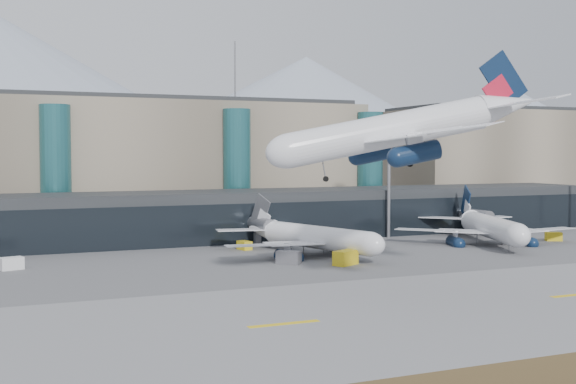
% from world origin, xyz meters
% --- Properties ---
extents(ground, '(900.00, 900.00, 0.00)m').
position_xyz_m(ground, '(0.00, 0.00, 0.00)').
color(ground, '#515154').
rests_on(ground, ground).
extents(runway_strip, '(400.00, 40.00, 0.04)m').
position_xyz_m(runway_strip, '(0.00, -15.00, 0.02)').
color(runway_strip, slate).
rests_on(runway_strip, ground).
extents(runway_markings, '(128.00, 1.00, 0.02)m').
position_xyz_m(runway_markings, '(-0.00, -15.00, 0.05)').
color(runway_markings, gold).
rests_on(runway_markings, ground).
extents(concourse, '(170.00, 27.00, 10.00)m').
position_xyz_m(concourse, '(-0.02, 57.73, 4.97)').
color(concourse, black).
rests_on(concourse, ground).
extents(terminal_main, '(130.00, 30.00, 31.00)m').
position_xyz_m(terminal_main, '(-25.00, 90.00, 15.44)').
color(terminal_main, gray).
rests_on(terminal_main, ground).
extents(terminal_east, '(70.00, 30.00, 31.00)m').
position_xyz_m(terminal_east, '(95.00, 90.00, 15.44)').
color(terminal_east, gray).
rests_on(terminal_east, ground).
extents(teal_towers, '(116.40, 19.40, 46.00)m').
position_xyz_m(teal_towers, '(-14.99, 74.01, 14.01)').
color(teal_towers, '#225C61').
rests_on(teal_towers, ground).
extents(mountain_ridge, '(910.00, 400.00, 110.00)m').
position_xyz_m(mountain_ridge, '(15.97, 380.00, 45.74)').
color(mountain_ridge, gray).
rests_on(mountain_ridge, ground).
extents(lightmast_mid, '(3.00, 1.20, 25.60)m').
position_xyz_m(lightmast_mid, '(30.00, 48.00, 14.42)').
color(lightmast_mid, slate).
rests_on(lightmast_mid, ground).
extents(hero_jet, '(38.35, 38.05, 12.41)m').
position_xyz_m(hero_jet, '(2.44, -4.52, 22.34)').
color(hero_jet, silver).
rests_on(hero_jet, ground).
extents(jet_parked_mid, '(33.87, 35.74, 11.48)m').
position_xyz_m(jet_parked_mid, '(3.42, 32.37, 4.34)').
color(jet_parked_mid, silver).
rests_on(jet_parked_mid, ground).
extents(jet_parked_right, '(36.14, 38.42, 12.35)m').
position_xyz_m(jet_parked_right, '(43.07, 32.47, 4.67)').
color(jet_parked_right, silver).
rests_on(jet_parked_right, ground).
extents(veh_a, '(3.80, 2.82, 1.91)m').
position_xyz_m(veh_a, '(-45.19, 33.80, 0.95)').
color(veh_a, silver).
rests_on(veh_a, ground).
extents(veh_b, '(2.32, 3.13, 1.62)m').
position_xyz_m(veh_b, '(-4.60, 41.48, 0.81)').
color(veh_b, gold).
rests_on(veh_b, ground).
extents(veh_c, '(4.15, 4.07, 2.11)m').
position_xyz_m(veh_c, '(-3.64, 22.63, 1.06)').
color(veh_c, '#504F55').
rests_on(veh_c, ground).
extents(veh_d, '(2.47, 2.71, 1.38)m').
position_xyz_m(veh_d, '(19.22, 41.03, 0.69)').
color(veh_d, silver).
rests_on(veh_d, ground).
extents(veh_e, '(3.57, 2.91, 1.77)m').
position_xyz_m(veh_e, '(58.03, 29.84, 0.88)').
color(veh_e, gold).
rests_on(veh_e, ground).
extents(veh_g, '(2.84, 2.61, 1.44)m').
position_xyz_m(veh_g, '(19.58, 35.01, 0.72)').
color(veh_g, silver).
rests_on(veh_g, ground).
extents(veh_h, '(4.77, 3.94, 2.33)m').
position_xyz_m(veh_h, '(4.28, 18.00, 1.17)').
color(veh_h, gold).
rests_on(veh_h, ground).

